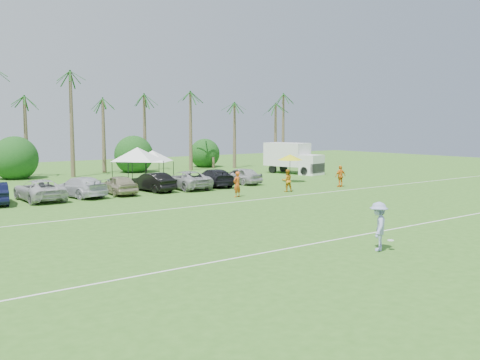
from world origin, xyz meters
TOP-DOWN VIEW (x-y plane):
  - ground at (0.00, 0.00)m, footprint 120.00×120.00m
  - field_lines at (0.00, 8.00)m, footprint 80.00×12.10m
  - palm_tree_4 at (-4.00, 38.00)m, footprint 2.40×2.40m
  - palm_tree_5 at (0.00, 38.00)m, footprint 2.40×2.40m
  - palm_tree_6 at (4.00, 38.00)m, footprint 2.40×2.40m
  - palm_tree_7 at (8.00, 38.00)m, footprint 2.40×2.40m
  - palm_tree_8 at (13.00, 38.00)m, footprint 2.40×2.40m
  - palm_tree_9 at (18.00, 38.00)m, footprint 2.40×2.40m
  - palm_tree_10 at (23.00, 38.00)m, footprint 2.40×2.40m
  - palm_tree_11 at (27.00, 38.00)m, footprint 2.40×2.40m
  - bush_tree_1 at (-6.00, 39.00)m, footprint 4.00×4.00m
  - bush_tree_2 at (6.00, 39.00)m, footprint 4.00×4.00m
  - bush_tree_3 at (16.00, 39.00)m, footprint 4.00×4.00m
  - sideline_player_a at (3.25, 15.94)m, footprint 0.75×0.58m
  - sideline_player_b at (8.10, 16.09)m, footprint 1.01×0.91m
  - sideline_player_c at (13.72, 15.85)m, footprint 1.08×0.55m
  - box_truck at (18.66, 27.07)m, footprint 3.60×6.52m
  - canopy_tent_left at (0.18, 25.35)m, footprint 4.71×4.71m
  - canopy_tent_right at (2.74, 27.70)m, footprint 4.10×4.10m
  - market_umbrella at (12.79, 20.99)m, footprint 2.22×2.22m
  - frisbee_player at (-1.63, -0.42)m, footprint 1.47×1.36m
  - parked_car_2 at (-8.46, 22.40)m, footprint 2.46×5.19m
  - parked_car_3 at (-5.65, 22.54)m, footprint 2.98×5.24m
  - parked_car_4 at (-2.83, 22.26)m, footprint 1.95×4.30m
  - parked_car_5 at (-0.02, 22.41)m, footprint 2.02×4.49m
  - parked_car_6 at (2.79, 22.23)m, footprint 2.42×5.17m
  - parked_car_7 at (5.61, 22.44)m, footprint 2.76×5.19m
  - parked_car_8 at (8.42, 22.46)m, footprint 2.15×4.36m

SIDE VIEW (x-z plane):
  - ground at x=0.00m, z-range 0.00..0.00m
  - field_lines at x=0.00m, z-range 0.00..0.01m
  - parked_car_2 at x=-8.46m, z-range 0.00..1.43m
  - parked_car_3 at x=-5.65m, z-range 0.00..1.43m
  - parked_car_4 at x=-2.83m, z-range 0.00..1.43m
  - parked_car_5 at x=-0.02m, z-range 0.00..1.43m
  - parked_car_6 at x=2.79m, z-range 0.00..1.43m
  - parked_car_7 at x=5.61m, z-range 0.00..1.43m
  - parked_car_8 at x=8.42m, z-range 0.00..1.43m
  - sideline_player_b at x=8.10m, z-range 0.00..1.70m
  - sideline_player_c at x=13.72m, z-range 0.00..1.76m
  - sideline_player_a at x=3.25m, z-range 0.00..1.81m
  - frisbee_player at x=-1.63m, z-range 0.00..1.99m
  - box_truck at x=18.66m, z-range 0.11..3.29m
  - bush_tree_1 at x=-6.00m, z-range -0.20..3.80m
  - bush_tree_2 at x=6.00m, z-range -0.20..3.80m
  - bush_tree_3 at x=16.00m, z-range -0.20..3.80m
  - market_umbrella at x=12.79m, z-range 0.98..3.45m
  - canopy_tent_right at x=2.74m, z-range 1.18..4.50m
  - canopy_tent_left at x=0.18m, z-range 1.36..5.17m
  - palm_tree_4 at x=-4.00m, z-range 3.03..11.93m
  - palm_tree_8 at x=13.00m, z-range 3.03..11.93m
  - palm_tree_5 at x=0.00m, z-range 3.40..13.30m
  - palm_tree_9 at x=18.00m, z-range 3.40..13.30m
  - palm_tree_6 at x=4.00m, z-range 3.76..14.66m
  - palm_tree_10 at x=23.00m, z-range 3.76..14.66m
  - palm_tree_7 at x=8.00m, z-range 4.11..16.01m
  - palm_tree_11 at x=27.00m, z-range 4.11..16.01m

